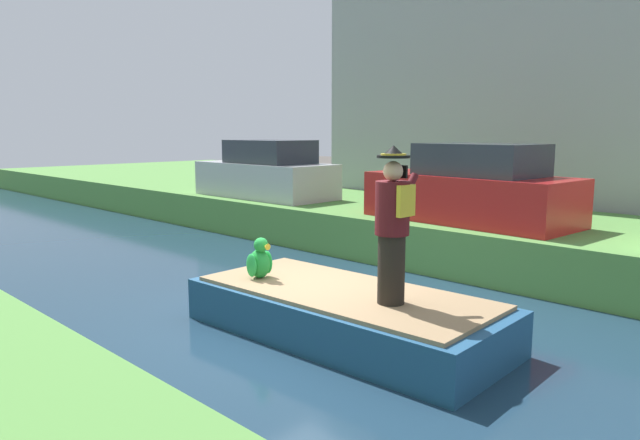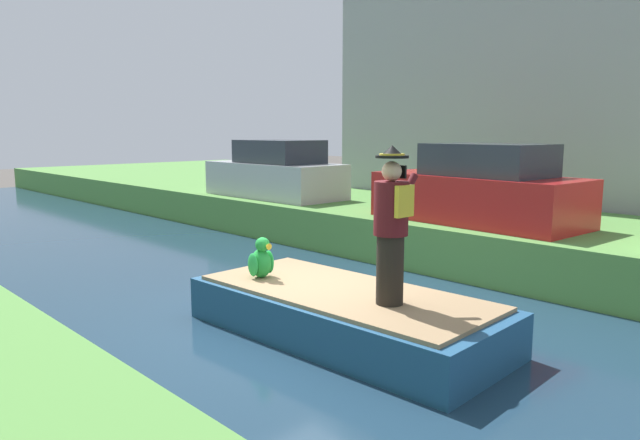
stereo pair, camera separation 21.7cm
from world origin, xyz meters
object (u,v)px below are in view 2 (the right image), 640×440
Objects in this scene: person_pirate at (391,226)px; parrot_plush at (261,260)px; parked_car_silver at (276,173)px; parked_car_red at (479,190)px; boat at (344,313)px.

person_pirate reaches higher than parrot_plush.
parked_car_silver is (4.69, 7.78, -0.03)m from person_pirate.
parrot_plush is (-0.32, 2.02, -0.68)m from person_pirate.
parrot_plush is 0.14× the size of parked_car_silver.
person_pirate is 4.98m from parked_car_red.
parked_car_red is 1.02× the size of parked_car_silver.
person_pirate is 0.46× the size of parked_car_silver.
boat is 1.40m from parrot_plush.
parrot_plush is 7.66m from parked_car_silver.
parked_car_red is (4.69, 1.69, -0.03)m from person_pirate.
parked_car_red is at bearing 13.05° from person_pirate.
parrot_plush is at bearing 176.19° from parked_car_red.
boat is at bearing -123.59° from parked_car_silver.
person_pirate reaches higher than parked_car_red.
boat is 8.49m from parked_car_silver.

